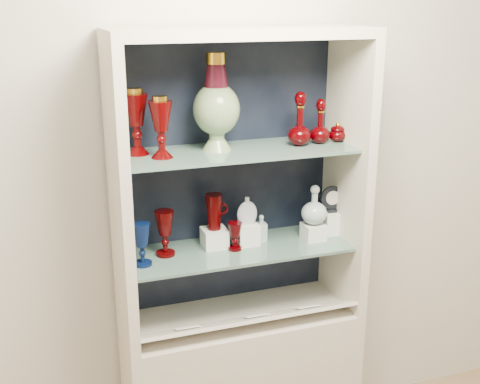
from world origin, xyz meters
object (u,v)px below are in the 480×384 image
object	(u,v)px
pedestal_lamp_left	(161,127)
cameo_medallion	(332,199)
enamel_urn	(216,102)
lidded_bowl	(337,132)
ruby_decanter_b	(321,120)
ruby_pitcher	(214,212)
pedestal_lamp_right	(136,122)
ruby_goblet_small	(235,236)
clear_round_decanter	(314,206)
clear_square_bottle	(261,228)
ruby_decanter_a	(300,116)
flat_flask	(247,210)
cobalt_goblet	(142,245)
ruby_goblet_tall	(165,233)

from	to	relation	value
pedestal_lamp_left	cameo_medallion	bearing A→B (deg)	3.66
enamel_urn	lidded_bowl	size ratio (longest dim) A/B	4.61
ruby_decanter_b	ruby_pitcher	bearing A→B (deg)	174.19
pedestal_lamp_right	ruby_goblet_small	size ratio (longest dim) A/B	2.13
enamel_urn	clear_round_decanter	xyz separation A→B (m)	(0.42, -0.04, -0.46)
pedestal_lamp_right	clear_square_bottle	bearing A→B (deg)	-1.85
ruby_decanter_a	flat_flask	world-z (taller)	ruby_decanter_a
cobalt_goblet	pedestal_lamp_right	bearing A→B (deg)	79.02
ruby_pitcher	cameo_medallion	world-z (taller)	ruby_pitcher
pedestal_lamp_right	ruby_goblet_tall	size ratio (longest dim) A/B	1.34
ruby_goblet_small	lidded_bowl	bearing A→B (deg)	2.10
pedestal_lamp_right	ruby_goblet_tall	xyz separation A→B (m)	(0.09, -0.03, -0.45)
ruby_decanter_a	ruby_pitcher	size ratio (longest dim) A/B	1.64
pedestal_lamp_left	cobalt_goblet	world-z (taller)	pedestal_lamp_left
pedestal_lamp_right	enamel_urn	bearing A→B (deg)	-6.34
pedestal_lamp_left	clear_round_decanter	bearing A→B (deg)	0.88
pedestal_lamp_right	cobalt_goblet	xyz separation A→B (m)	(-0.02, -0.10, -0.46)
clear_square_bottle	clear_round_decanter	bearing A→B (deg)	-14.63
pedestal_lamp_left	ruby_goblet_small	distance (m)	0.56
lidded_bowl	flat_flask	distance (m)	0.50
cobalt_goblet	ruby_goblet_small	world-z (taller)	cobalt_goblet
ruby_goblet_tall	clear_square_bottle	bearing A→B (deg)	2.09
ruby_decanter_a	lidded_bowl	bearing A→B (deg)	4.13
pedestal_lamp_right	cameo_medallion	world-z (taller)	pedestal_lamp_right
pedestal_lamp_right	cameo_medallion	distance (m)	0.91
pedestal_lamp_right	ruby_decanter_a	xyz separation A→B (m)	(0.65, -0.07, -0.00)
pedestal_lamp_right	clear_round_decanter	size ratio (longest dim) A/B	1.53
clear_round_decanter	ruby_decanter_b	bearing A→B (deg)	35.76
ruby_pitcher	pedestal_lamp_left	bearing A→B (deg)	-165.11
flat_flask	cameo_medallion	bearing A→B (deg)	-0.50
ruby_decanter_b	flat_flask	xyz separation A→B (m)	(-0.31, 0.03, -0.37)
lidded_bowl	cobalt_goblet	distance (m)	0.93
cobalt_goblet	clear_round_decanter	bearing A→B (deg)	1.89
lidded_bowl	flat_flask	size ratio (longest dim) A/B	0.67
pedestal_lamp_left	ruby_decanter_b	distance (m)	0.67
clear_round_decanter	ruby_pitcher	bearing A→B (deg)	172.10
enamel_urn	ruby_pitcher	size ratio (longest dim) A/B	2.52
cobalt_goblet	ruby_decanter_b	bearing A→B (deg)	2.88
enamel_urn	pedestal_lamp_right	bearing A→B (deg)	173.66
pedestal_lamp_right	ruby_pitcher	xyz separation A→B (m)	(0.30, -0.01, -0.39)
ruby_goblet_small	flat_flask	xyz separation A→B (m)	(0.07, 0.04, 0.09)
ruby_decanter_b	lidded_bowl	xyz separation A→B (m)	(0.08, 0.00, -0.06)
ruby_goblet_small	ruby_pitcher	size ratio (longest dim) A/B	0.79
clear_round_decanter	pedestal_lamp_right	bearing A→B (deg)	174.21
ruby_decanter_a	pedestal_lamp_right	bearing A→B (deg)	174.04
flat_flask	pedestal_lamp_left	bearing A→B (deg)	-171.03
ruby_goblet_tall	ruby_pitcher	distance (m)	0.22
flat_flask	ruby_goblet_small	bearing A→B (deg)	-147.72
cobalt_goblet	flat_flask	xyz separation A→B (m)	(0.46, 0.07, 0.07)
ruby_decanter_b	clear_square_bottle	world-z (taller)	ruby_decanter_b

